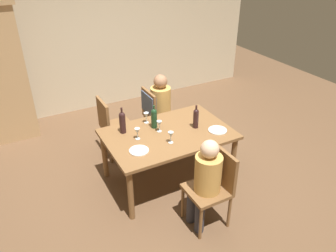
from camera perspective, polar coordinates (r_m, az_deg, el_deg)
name	(u,v)px	position (r m, az deg, el deg)	size (l,w,h in m)	color
ground_plane	(168,178)	(4.62, 0.00, -8.96)	(10.00, 10.00, 0.00)	brown
rear_room_partition	(97,36)	(6.35, -12.13, 14.96)	(6.40, 0.12, 2.70)	beige
dining_table	(168,138)	(4.25, 0.00, -2.12)	(1.59, 1.05, 0.73)	brown
chair_near	(214,183)	(3.73, 7.88, -9.70)	(0.44, 0.44, 0.92)	brown
chair_far_right	(154,110)	(5.08, -2.50, 2.77)	(0.46, 0.44, 0.92)	brown
chair_far_left	(112,124)	(4.89, -9.67, 0.40)	(0.44, 0.44, 0.92)	brown
person_woman_host	(206,178)	(3.61, 6.52, -8.93)	(0.34, 0.29, 1.11)	#33333D
person_man_bearded	(162,104)	(5.11, -1.01, 3.78)	(0.36, 0.31, 1.14)	#33333D
wine_bottle_tall_green	(154,118)	(4.27, -2.42, 1.45)	(0.08, 0.08, 0.32)	#19381E
wine_bottle_dark_red	(122,122)	(4.18, -7.86, 0.73)	(0.08, 0.08, 0.35)	black
wine_bottle_short_olive	(196,118)	(4.28, 4.82, 1.43)	(0.07, 0.07, 0.32)	black
wine_glass_near_left	(146,116)	(4.40, -3.77, 1.80)	(0.07, 0.07, 0.15)	silver
wine_glass_centre	(137,131)	(4.05, -5.30, -0.94)	(0.07, 0.07, 0.15)	silver
wine_glass_near_right	(171,135)	(3.96, 0.49, -1.58)	(0.07, 0.07, 0.15)	silver
wine_glass_far	(159,124)	(4.19, -1.52, 0.34)	(0.07, 0.07, 0.15)	silver
dinner_plate_host	(139,151)	(3.87, -5.02, -4.24)	(0.23, 0.23, 0.01)	silver
dinner_plate_guest_left	(218,130)	(4.30, 8.54, -0.72)	(0.24, 0.24, 0.01)	silver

